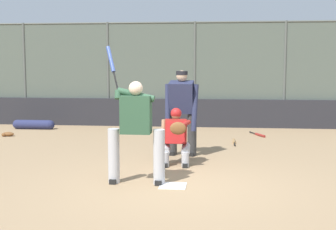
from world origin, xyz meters
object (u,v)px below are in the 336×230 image
at_px(batter_at_plate, 136,128).
at_px(catcher_behind_plate, 176,136).
at_px(spare_bat_near_backstop, 259,135).
at_px(fielding_glove_on_dirt, 8,134).
at_px(equipment_bag_dugout_side, 34,125).
at_px(umpire_home, 182,110).
at_px(spare_bat_by_padding, 234,142).

height_order(batter_at_plate, catcher_behind_plate, batter_at_plate).
distance_m(spare_bat_near_backstop, fielding_glove_on_dirt, 6.87).
bearing_deg(fielding_glove_on_dirt, batter_at_plate, 133.57).
relative_size(catcher_behind_plate, spare_bat_near_backstop, 1.36).
distance_m(catcher_behind_plate, spare_bat_near_backstop, 4.38).
relative_size(spare_bat_near_backstop, equipment_bag_dugout_side, 0.64).
relative_size(batter_at_plate, umpire_home, 1.24).
relative_size(spare_bat_near_backstop, spare_bat_by_padding, 0.99).
height_order(batter_at_plate, equipment_bag_dugout_side, batter_at_plate).
height_order(batter_at_plate, spare_bat_by_padding, batter_at_plate).
xyz_separation_m(batter_at_plate, spare_bat_by_padding, (-1.76, -4.14, -0.89)).
height_order(batter_at_plate, umpire_home, batter_at_plate).
bearing_deg(fielding_glove_on_dirt, spare_bat_by_padding, 175.97).
relative_size(batter_at_plate, spare_bat_by_padding, 2.74).
bearing_deg(fielding_glove_on_dirt, equipment_bag_dugout_side, -96.94).
bearing_deg(catcher_behind_plate, batter_at_plate, 68.03).
distance_m(batter_at_plate, spare_bat_near_backstop, 5.95).
bearing_deg(catcher_behind_plate, umpire_home, -94.28).
distance_m(batter_at_plate, fielding_glove_on_dirt, 6.36).
distance_m(catcher_behind_plate, umpire_home, 1.04).
height_order(catcher_behind_plate, spare_bat_by_padding, catcher_behind_plate).
distance_m(batter_at_plate, spare_bat_by_padding, 4.59).
bearing_deg(batter_at_plate, spare_bat_by_padding, -112.54).
bearing_deg(catcher_behind_plate, spare_bat_by_padding, -116.22).
relative_size(batter_at_plate, fielding_glove_on_dirt, 7.16).
height_order(spare_bat_by_padding, equipment_bag_dugout_side, equipment_bag_dugout_side).
relative_size(spare_bat_near_backstop, fielding_glove_on_dirt, 2.59).
xyz_separation_m(spare_bat_near_backstop, equipment_bag_dugout_side, (6.66, -0.64, 0.11)).
bearing_deg(umpire_home, batter_at_plate, 82.83).
distance_m(spare_bat_by_padding, fielding_glove_on_dirt, 6.12).
relative_size(spare_bat_by_padding, fielding_glove_on_dirt, 2.62).
bearing_deg(spare_bat_by_padding, fielding_glove_on_dirt, 86.26).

